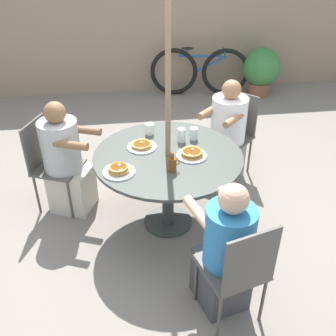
{
  "coord_description": "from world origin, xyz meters",
  "views": [
    {
      "loc": [
        -0.38,
        -2.86,
        2.46
      ],
      "look_at": [
        0.0,
        0.0,
        0.61
      ],
      "focal_mm": 42.0,
      "sensor_mm": 36.0,
      "label": 1
    }
  ],
  "objects_px": {
    "syrup_bottle": "(173,164)",
    "pancake_plate_b": "(119,170)",
    "diner_north": "(66,163)",
    "drinking_glass_a": "(194,134)",
    "patio_chair_south": "(234,130)",
    "diner_south": "(226,137)",
    "bicycle": "(200,72)",
    "patio_table": "(168,166)",
    "pancake_plate_c": "(192,154)",
    "diner_east": "(225,253)",
    "drinking_glass_b": "(181,135)",
    "coffee_cup": "(150,129)",
    "pancake_plate_a": "(142,146)",
    "patio_chair_north": "(49,160)",
    "patio_chair_east": "(239,268)",
    "potted_shrub": "(261,69)"
  },
  "relations": [
    {
      "from": "drinking_glass_b",
      "to": "bicycle",
      "type": "height_order",
      "value": "drinking_glass_b"
    },
    {
      "from": "pancake_plate_a",
      "to": "coffee_cup",
      "type": "height_order",
      "value": "coffee_cup"
    },
    {
      "from": "diner_south",
      "to": "syrup_bottle",
      "type": "xyz_separation_m",
      "value": [
        -0.71,
        -0.94,
        0.31
      ]
    },
    {
      "from": "patio_table",
      "to": "drinking_glass_b",
      "type": "bearing_deg",
      "value": 55.32
    },
    {
      "from": "patio_chair_east",
      "to": "drinking_glass_a",
      "type": "relative_size",
      "value": 8.24
    },
    {
      "from": "patio_chair_east",
      "to": "syrup_bottle",
      "type": "height_order",
      "value": "syrup_bottle"
    },
    {
      "from": "patio_chair_north",
      "to": "patio_table",
      "type": "bearing_deg",
      "value": 90.0
    },
    {
      "from": "diner_south",
      "to": "coffee_cup",
      "type": "height_order",
      "value": "diner_south"
    },
    {
      "from": "diner_south",
      "to": "bicycle",
      "type": "bearing_deg",
      "value": -49.42
    },
    {
      "from": "pancake_plate_b",
      "to": "bicycle",
      "type": "bearing_deg",
      "value": 67.92
    },
    {
      "from": "patio_chair_south",
      "to": "pancake_plate_c",
      "type": "relative_size",
      "value": 3.48
    },
    {
      "from": "diner_south",
      "to": "syrup_bottle",
      "type": "height_order",
      "value": "diner_south"
    },
    {
      "from": "coffee_cup",
      "to": "patio_chair_south",
      "type": "bearing_deg",
      "value": 23.39
    },
    {
      "from": "diner_north",
      "to": "potted_shrub",
      "type": "distance_m",
      "value": 3.82
    },
    {
      "from": "patio_chair_south",
      "to": "coffee_cup",
      "type": "relative_size",
      "value": 8.77
    },
    {
      "from": "diner_east",
      "to": "bicycle",
      "type": "height_order",
      "value": "diner_east"
    },
    {
      "from": "patio_table",
      "to": "pancake_plate_c",
      "type": "height_order",
      "value": "pancake_plate_c"
    },
    {
      "from": "patio_table",
      "to": "pancake_plate_b",
      "type": "height_order",
      "value": "pancake_plate_b"
    },
    {
      "from": "patio_chair_north",
      "to": "syrup_bottle",
      "type": "distance_m",
      "value": 1.32
    },
    {
      "from": "patio_table",
      "to": "bicycle",
      "type": "bearing_deg",
      "value": 73.39
    },
    {
      "from": "diner_east",
      "to": "syrup_bottle",
      "type": "xyz_separation_m",
      "value": [
        -0.27,
        0.71,
        0.32
      ]
    },
    {
      "from": "pancake_plate_a",
      "to": "drinking_glass_a",
      "type": "height_order",
      "value": "drinking_glass_a"
    },
    {
      "from": "diner_north",
      "to": "pancake_plate_b",
      "type": "xyz_separation_m",
      "value": [
        0.5,
        -0.6,
        0.26
      ]
    },
    {
      "from": "patio_chair_north",
      "to": "patio_chair_east",
      "type": "xyz_separation_m",
      "value": [
        1.4,
        -1.56,
        0.0
      ]
    },
    {
      "from": "diner_east",
      "to": "pancake_plate_a",
      "type": "distance_m",
      "value": 1.24
    },
    {
      "from": "pancake_plate_a",
      "to": "syrup_bottle",
      "type": "relative_size",
      "value": 1.62
    },
    {
      "from": "diner_south",
      "to": "drinking_glass_b",
      "type": "height_order",
      "value": "diner_south"
    },
    {
      "from": "pancake_plate_a",
      "to": "bicycle",
      "type": "relative_size",
      "value": 0.17
    },
    {
      "from": "diner_south",
      "to": "pancake_plate_c",
      "type": "height_order",
      "value": "diner_south"
    },
    {
      "from": "patio_chair_east",
      "to": "drinking_glass_a",
      "type": "xyz_separation_m",
      "value": [
        -0.05,
        1.37,
        0.29
      ]
    },
    {
      "from": "patio_chair_north",
      "to": "pancake_plate_c",
      "type": "relative_size",
      "value": 3.48
    },
    {
      "from": "patio_table",
      "to": "patio_chair_south",
      "type": "xyz_separation_m",
      "value": [
        0.84,
        0.82,
        -0.12
      ]
    },
    {
      "from": "diner_north",
      "to": "pancake_plate_c",
      "type": "bearing_deg",
      "value": 91.23
    },
    {
      "from": "diner_north",
      "to": "diner_south",
      "type": "relative_size",
      "value": 1.0
    },
    {
      "from": "patio_chair_east",
      "to": "patio_chair_north",
      "type": "bearing_deg",
      "value": 115.93
    },
    {
      "from": "diner_south",
      "to": "coffee_cup",
      "type": "xyz_separation_m",
      "value": [
        -0.83,
        -0.29,
        0.3
      ]
    },
    {
      "from": "pancake_plate_c",
      "to": "drinking_glass_a",
      "type": "xyz_separation_m",
      "value": [
        0.07,
        0.3,
        0.03
      ]
    },
    {
      "from": "syrup_bottle",
      "to": "pancake_plate_b",
      "type": "bearing_deg",
      "value": 176.81
    },
    {
      "from": "patio_chair_north",
      "to": "pancake_plate_b",
      "type": "xyz_separation_m",
      "value": [
        0.66,
        -0.67,
        0.26
      ]
    },
    {
      "from": "diner_north",
      "to": "diner_south",
      "type": "xyz_separation_m",
      "value": [
        1.63,
        0.32,
        -0.0
      ]
    },
    {
      "from": "patio_table",
      "to": "patio_chair_north",
      "type": "relative_size",
      "value": 1.42
    },
    {
      "from": "patio_chair_south",
      "to": "drinking_glass_a",
      "type": "bearing_deg",
      "value": 90.69
    },
    {
      "from": "diner_north",
      "to": "patio_chair_south",
      "type": "height_order",
      "value": "diner_north"
    },
    {
      "from": "diner_north",
      "to": "patio_chair_east",
      "type": "relative_size",
      "value": 1.24
    },
    {
      "from": "diner_north",
      "to": "drinking_glass_a",
      "type": "xyz_separation_m",
      "value": [
        1.19,
        -0.13,
        0.29
      ]
    },
    {
      "from": "pancake_plate_a",
      "to": "drinking_glass_b",
      "type": "bearing_deg",
      "value": 10.42
    },
    {
      "from": "patio_chair_south",
      "to": "syrup_bottle",
      "type": "distance_m",
      "value": 1.38
    },
    {
      "from": "patio_chair_south",
      "to": "pancake_plate_b",
      "type": "bearing_deg",
      "value": 85.24
    },
    {
      "from": "diner_east",
      "to": "coffee_cup",
      "type": "distance_m",
      "value": 1.45
    },
    {
      "from": "patio_chair_east",
      "to": "syrup_bottle",
      "type": "relative_size",
      "value": 5.63
    }
  ]
}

